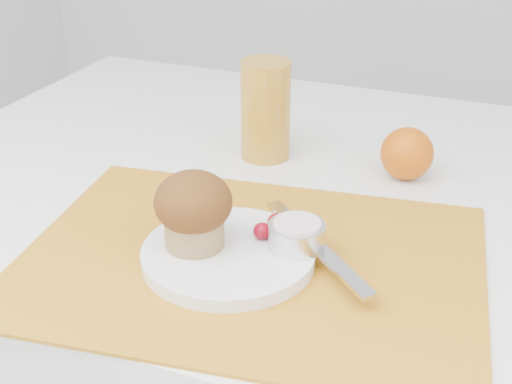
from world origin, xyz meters
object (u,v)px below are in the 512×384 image
at_px(plate, 228,255).
at_px(orange, 407,154).
at_px(juice_glass, 266,110).
at_px(muffin, 193,209).

bearing_deg(plate, orange, 64.71).
bearing_deg(plate, juice_glass, 103.28).
bearing_deg(orange, plate, -115.29).
relative_size(orange, juice_glass, 0.50).
height_order(orange, muffin, muffin).
height_order(plate, muffin, muffin).
distance_m(plate, juice_glass, 0.29).
bearing_deg(orange, muffin, -120.68).
relative_size(juice_glass, muffin, 1.65).
distance_m(orange, juice_glass, 0.20).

